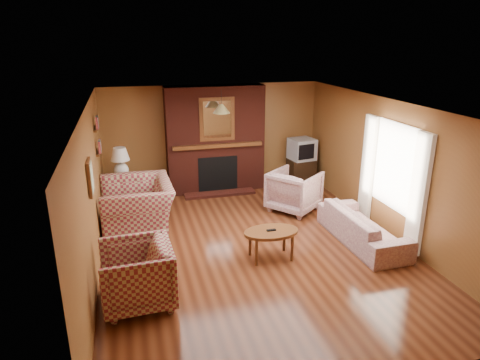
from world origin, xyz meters
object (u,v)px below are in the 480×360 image
object	(u,v)px
coffee_table	(271,234)
crt_tv	(302,149)
floral_armchair	(294,191)
plaid_loveseat	(137,207)
side_table	(123,192)
floral_sofa	(363,226)
table_lamp	(120,161)
fireplace	(215,140)
tv_stand	(301,172)
plaid_armchair	(137,275)

from	to	relation	value
coffee_table	crt_tv	world-z (taller)	crt_tv
floral_armchair	crt_tv	distance (m)	1.71
plaid_loveseat	side_table	xyz separation A→B (m)	(-0.25, 1.28, -0.14)
floral_sofa	table_lamp	world-z (taller)	table_lamp
fireplace	floral_armchair	world-z (taller)	fireplace
table_lamp	crt_tv	world-z (taller)	table_lamp
floral_armchair	crt_tv	bearing A→B (deg)	-66.22
tv_stand	crt_tv	bearing A→B (deg)	-89.82
floral_sofa	side_table	distance (m)	4.86
fireplace	crt_tv	bearing A→B (deg)	-5.30
plaid_armchair	crt_tv	size ratio (longest dim) A/B	1.52
floral_sofa	table_lamp	size ratio (longest dim) A/B	3.12
floral_armchair	floral_sofa	bearing A→B (deg)	161.79
coffee_table	floral_sofa	bearing A→B (deg)	4.79
table_lamp	tv_stand	xyz separation A→B (m)	(4.15, 0.35, -0.68)
floral_armchair	fireplace	bearing A→B (deg)	-0.63
tv_stand	table_lamp	bearing A→B (deg)	-175.00
side_table	table_lamp	size ratio (longest dim) A/B	1.04
tv_stand	crt_tv	size ratio (longest dim) A/B	1.02
plaid_armchair	tv_stand	distance (m)	5.64
floral_sofa	crt_tv	size ratio (longest dim) A/B	3.16
floral_sofa	tv_stand	bearing A→B (deg)	-3.92
fireplace	table_lamp	size ratio (longest dim) A/B	3.83
plaid_armchair	table_lamp	xyz separation A→B (m)	(-0.15, 3.63, 0.57)
side_table	table_lamp	bearing A→B (deg)	180.00
floral_sofa	crt_tv	distance (m)	3.17
floral_armchair	side_table	size ratio (longest dim) A/B	1.41
plaid_loveseat	floral_sofa	bearing A→B (deg)	66.79
crt_tv	fireplace	bearing A→B (deg)	174.70
crt_tv	plaid_loveseat	bearing A→B (deg)	-157.43
fireplace	floral_armchair	bearing A→B (deg)	-52.05
plaid_loveseat	plaid_armchair	size ratio (longest dim) A/B	1.52
coffee_table	plaid_armchair	bearing A→B (deg)	-161.41
floral_sofa	tv_stand	size ratio (longest dim) A/B	3.10
plaid_loveseat	fireplace	bearing A→B (deg)	132.88
fireplace	plaid_loveseat	distance (m)	2.69
coffee_table	table_lamp	distance (m)	3.74
fireplace	plaid_loveseat	bearing A→B (deg)	-135.61
side_table	floral_armchair	bearing A→B (deg)	-18.22
coffee_table	fireplace	bearing A→B (deg)	92.83
floral_armchair	coffee_table	size ratio (longest dim) A/B	1.03
plaid_armchair	floral_armchair	bearing A→B (deg)	125.18
plaid_armchair	tv_stand	xyz separation A→B (m)	(4.00, 3.98, -0.11)
plaid_armchair	coffee_table	xyz separation A→B (m)	(2.12, 0.71, -0.01)
tv_stand	coffee_table	bearing A→B (deg)	-119.75
coffee_table	table_lamp	bearing A→B (deg)	127.93
coffee_table	side_table	world-z (taller)	side_table
floral_sofa	tv_stand	world-z (taller)	tv_stand
floral_armchair	tv_stand	bearing A→B (deg)	-66.13
fireplace	tv_stand	world-z (taller)	fireplace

